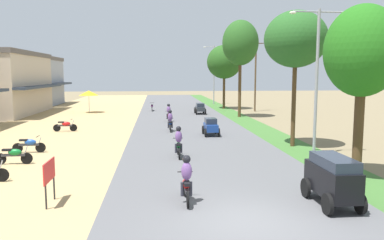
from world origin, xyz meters
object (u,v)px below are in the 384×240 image
(median_tree_nearest, at_px, (362,52))
(utility_pole_near, at_px, (255,74))
(vendor_umbrella, at_px, (89,93))
(median_tree_second, at_px, (296,40))
(parked_motorbike_third, at_px, (29,144))
(parked_motorbike_second, at_px, (14,154))
(car_hatchback_blue, at_px, (211,126))
(motorbike_ahead_third, at_px, (170,121))
(motorbike_ahead_fourth, at_px, (169,113))
(car_sedan_charcoal, at_px, (200,108))
(median_tree_third, at_px, (240,43))
(car_van_black, at_px, (332,178))
(street_signboard, at_px, (49,174))
(motorbike_ahead_fifth, at_px, (152,107))
(median_tree_fourth, at_px, (224,62))
(parked_motorbike_fourth, at_px, (65,125))
(streetlamp_near, at_px, (317,73))
(streetlamp_mid, at_px, (214,71))
(motorbike_ahead_second, at_px, (178,143))
(motorbike_foreground_rider, at_px, (186,180))

(median_tree_nearest, relative_size, utility_pole_near, 0.84)
(vendor_umbrella, relative_size, median_tree_second, 0.31)
(parked_motorbike_third, bearing_deg, parked_motorbike_second, -86.77)
(car_hatchback_blue, distance_m, motorbike_ahead_third, 3.60)
(parked_motorbike_second, relative_size, median_tree_nearest, 0.25)
(median_tree_nearest, distance_m, motorbike_ahead_fourth, 21.73)
(vendor_umbrella, distance_m, car_hatchback_blue, 21.03)
(car_hatchback_blue, distance_m, car_sedan_charcoal, 14.84)
(median_tree_third, bearing_deg, car_van_black, -95.92)
(street_signboard, bearing_deg, motorbike_ahead_fifth, 84.64)
(utility_pole_near, relative_size, car_sedan_charcoal, 3.78)
(car_hatchback_blue, xyz_separation_m, motorbike_ahead_third, (-2.82, 2.24, 0.11))
(median_tree_nearest, bearing_deg, parked_motorbike_second, 165.81)
(median_tree_fourth, relative_size, motorbike_ahead_fifth, 4.47)
(car_van_black, height_order, car_hatchback_blue, car_van_black)
(parked_motorbike_fourth, height_order, vendor_umbrella, vendor_umbrella)
(median_tree_fourth, height_order, streetlamp_near, median_tree_fourth)
(median_tree_third, xyz_separation_m, car_sedan_charcoal, (-3.74, 3.07, -6.81))
(street_signboard, xyz_separation_m, car_van_black, (9.38, -1.05, -0.08))
(car_van_black, relative_size, motorbike_ahead_fourth, 1.34)
(parked_motorbike_third, distance_m, motorbike_ahead_fifth, 24.84)
(motorbike_ahead_fifth, bearing_deg, street_signboard, -95.36)
(vendor_umbrella, distance_m, median_tree_fourth, 17.08)
(parked_motorbike_third, relative_size, streetlamp_mid, 0.21)
(median_tree_third, xyz_separation_m, streetlamp_mid, (-0.12, 16.83, -2.64))
(car_van_black, xyz_separation_m, motorbike_ahead_fifth, (-6.30, 33.84, -0.45))
(parked_motorbike_third, relative_size, vendor_umbrella, 0.71)
(parked_motorbike_second, height_order, car_van_black, car_van_black)
(median_tree_second, height_order, car_sedan_charcoal, median_tree_second)
(parked_motorbike_second, bearing_deg, car_sedan_charcoal, 62.57)
(median_tree_nearest, xyz_separation_m, median_tree_second, (-0.14, 7.21, 1.15))
(median_tree_second, distance_m, motorbike_ahead_fifth, 25.69)
(car_hatchback_blue, height_order, motorbike_ahead_third, motorbike_ahead_third)
(streetlamp_mid, distance_m, motorbike_ahead_third, 27.66)
(median_tree_third, bearing_deg, motorbike_ahead_fourth, -155.18)
(parked_motorbike_third, height_order, vendor_umbrella, vendor_umbrella)
(motorbike_ahead_third, bearing_deg, motorbike_ahead_fifth, 95.34)
(median_tree_third, bearing_deg, street_signboard, -115.38)
(street_signboard, xyz_separation_m, motorbike_ahead_third, (4.64, 16.07, -0.25))
(motorbike_ahead_third, bearing_deg, parked_motorbike_third, -138.31)
(median_tree_fourth, bearing_deg, motorbike_ahead_third, -111.73)
(parked_motorbike_fourth, height_order, median_tree_fourth, median_tree_fourth)
(median_tree_third, distance_m, median_tree_fourth, 9.61)
(parked_motorbike_third, xyz_separation_m, motorbike_ahead_second, (8.23, -2.00, 0.30))
(vendor_umbrella, height_order, motorbike_ahead_third, vendor_umbrella)
(utility_pole_near, xyz_separation_m, motorbike_ahead_third, (-10.72, -15.55, -3.61))
(streetlamp_mid, distance_m, motorbike_foreground_rider, 43.55)
(parked_motorbike_third, distance_m, motorbike_ahead_third, 10.89)
(median_tree_nearest, height_order, motorbike_ahead_third, median_tree_nearest)
(car_hatchback_blue, bearing_deg, streetlamp_near, -57.87)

